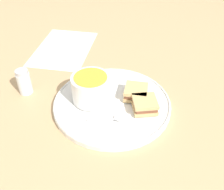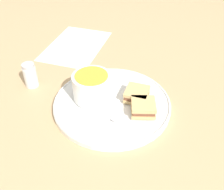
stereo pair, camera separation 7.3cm
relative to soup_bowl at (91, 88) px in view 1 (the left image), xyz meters
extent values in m
plane|color=tan|center=(0.06, 0.00, -0.06)|extent=(2.40, 2.40, 0.00)
cylinder|color=white|center=(0.06, 0.00, -0.05)|extent=(0.34, 0.34, 0.01)
torus|color=white|center=(0.06, 0.00, -0.04)|extent=(0.33, 0.33, 0.01)
cylinder|color=white|center=(0.00, 0.00, -0.04)|extent=(0.06, 0.06, 0.01)
cylinder|color=white|center=(0.00, 0.00, 0.00)|extent=(0.11, 0.11, 0.07)
cylinder|color=gold|center=(0.00, 0.00, 0.04)|extent=(0.09, 0.09, 0.01)
cube|color=silver|center=(0.04, -0.08, -0.04)|extent=(0.07, 0.02, 0.00)
ellipsoid|color=silver|center=(0.09, -0.07, -0.03)|extent=(0.04, 0.03, 0.01)
cube|color=tan|center=(0.15, -0.02, -0.03)|extent=(0.08, 0.08, 0.01)
cube|color=brown|center=(0.15, -0.02, -0.02)|extent=(0.07, 0.07, 0.01)
cube|color=tan|center=(0.15, -0.02, -0.01)|extent=(0.08, 0.08, 0.01)
cube|color=tan|center=(0.12, 0.03, -0.03)|extent=(0.06, 0.07, 0.01)
cube|color=brown|center=(0.12, 0.03, -0.02)|extent=(0.06, 0.06, 0.01)
cube|color=tan|center=(0.12, 0.03, -0.01)|extent=(0.06, 0.07, 0.01)
cylinder|color=silver|center=(-0.21, 0.02, -0.02)|extent=(0.04, 0.04, 0.07)
cylinder|color=#B7B7BC|center=(-0.21, 0.02, 0.02)|extent=(0.04, 0.04, 0.01)
cube|color=white|center=(-0.18, 0.30, -0.06)|extent=(0.20, 0.30, 0.00)
camera|label=1|loc=(0.16, -0.56, 0.45)|focal=42.00mm
camera|label=2|loc=(0.23, -0.54, 0.45)|focal=42.00mm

